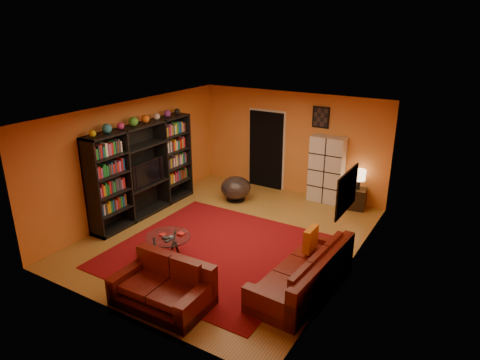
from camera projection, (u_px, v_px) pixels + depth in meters
The scene contains 20 objects.
floor at pixel (229, 235), 8.93m from camera, with size 6.00×6.00×0.00m, color olive.
ceiling at pixel (228, 112), 8.04m from camera, with size 6.00×6.00×0.00m, color white.
wall_back at pixel (291, 143), 10.90m from camera, with size 6.00×6.00×0.00m, color orange.
wall_front at pixel (115, 238), 6.07m from camera, with size 6.00×6.00×0.00m, color orange.
wall_left at pixel (135, 158), 9.69m from camera, with size 6.00×6.00×0.00m, color orange.
wall_right at pixel (352, 202), 7.27m from camera, with size 6.00×6.00×0.00m, color orange.
rug at pixel (214, 251), 8.31m from camera, with size 3.60×3.60×0.01m, color #5F0A10.
doorway at pixel (266, 150), 11.30m from camera, with size 0.95×0.10×2.04m, color black.
wall_art_right at pixel (347, 191), 6.94m from camera, with size 0.03×1.00×0.70m, color black.
wall_art_back at pixel (321, 117), 10.26m from camera, with size 0.42×0.03×0.52m, color black.
entertainment_unit at pixel (144, 170), 9.67m from camera, with size 0.45×3.00×2.10m, color black.
tv at pixel (145, 172), 9.64m from camera, with size 0.13×1.00×0.58m, color black.
sofa at pixel (307, 275), 7.02m from camera, with size 1.05×2.29×0.85m.
loveseat at pixel (165, 286), 6.71m from camera, with size 1.52×0.93×0.85m.
throw_pillow at pixel (311, 239), 7.45m from camera, with size 0.12×0.42×0.42m, color orange.
coffee_table at pixel (168, 239), 7.99m from camera, with size 0.84×0.84×0.42m.
storage_cabinet at pixel (327, 170), 10.39m from camera, with size 0.82×0.37×1.65m, color beige.
bowl_chair at pixel (236, 188), 10.62m from camera, with size 0.75×0.75×0.61m.
side_table at pixel (357, 199), 10.15m from camera, with size 0.40×0.40×0.50m, color black.
table_lamp at pixel (359, 176), 9.95m from camera, with size 0.29×0.29×0.48m.
Camera 1 is at (4.31, -6.73, 4.16)m, focal length 32.00 mm.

